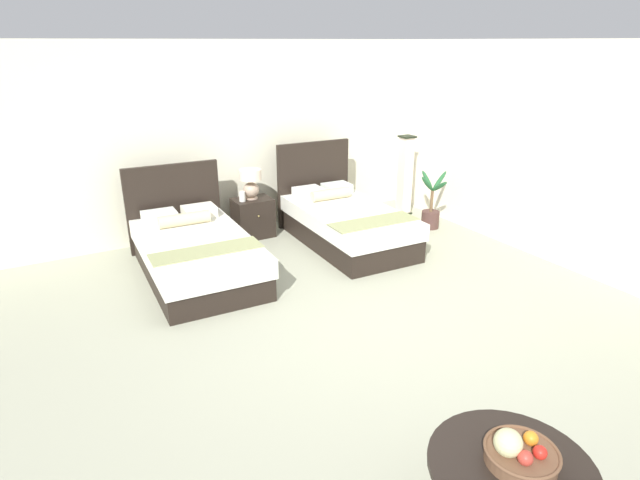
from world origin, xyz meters
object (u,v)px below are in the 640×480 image
object	(u,v)px
table_lamp	(251,182)
vase	(242,196)
potted_palm	(431,211)
bed_near_corner	(345,222)
bed_near_window	(195,252)
nightstand	(253,218)
fruit_bowl	(519,452)
floor_lamp_corner	(405,176)

from	to	relation	value
table_lamp	vase	size ratio (longest dim) A/B	2.98
potted_palm	table_lamp	bearing A→B (deg)	157.78
bed_near_corner	bed_near_window	bearing A→B (deg)	-179.98
nightstand	potted_palm	bearing A→B (deg)	-21.81
nightstand	table_lamp	bearing A→B (deg)	90.00
bed_near_corner	potted_palm	world-z (taller)	bed_near_corner
fruit_bowl	potted_palm	distance (m)	5.09
bed_near_corner	table_lamp	xyz separation A→B (m)	(-0.99, 0.85, 0.49)
nightstand	table_lamp	size ratio (longest dim) A/B	1.33
table_lamp	fruit_bowl	bearing A→B (deg)	-96.73
fruit_bowl	potted_palm	bearing A→B (deg)	53.81
nightstand	table_lamp	xyz separation A→B (m)	(-0.00, 0.02, 0.51)
bed_near_corner	floor_lamp_corner	size ratio (longest dim) A/B	1.69
table_lamp	potted_palm	xyz separation A→B (m)	(2.40, -0.98, -0.53)
bed_near_window	potted_palm	world-z (taller)	bed_near_window
nightstand	fruit_bowl	xyz separation A→B (m)	(-0.60, -5.06, 0.27)
bed_near_corner	fruit_bowl	distance (m)	4.52
bed_near_corner	potted_palm	distance (m)	1.42
table_lamp	floor_lamp_corner	world-z (taller)	floor_lamp_corner
nightstand	vase	xyz separation A→B (m)	(-0.16, -0.04, 0.34)
bed_near_window	potted_palm	bearing A→B (deg)	-2.10
bed_near_window	table_lamp	world-z (taller)	bed_near_window
bed_near_corner	fruit_bowl	xyz separation A→B (m)	(-1.59, -4.23, 0.25)
floor_lamp_corner	bed_near_window	bearing A→B (deg)	-170.43
nightstand	vase	size ratio (longest dim) A/B	3.97
potted_palm	vase	bearing A→B (deg)	160.20
fruit_bowl	floor_lamp_corner	xyz separation A→B (m)	(3.07, 4.82, 0.07)
bed_near_corner	nightstand	bearing A→B (deg)	139.87
bed_near_corner	nightstand	distance (m)	1.29
table_lamp	potted_palm	world-z (taller)	table_lamp
table_lamp	vase	bearing A→B (deg)	-159.02
nightstand	potted_palm	xyz separation A→B (m)	(2.40, -0.96, -0.02)
table_lamp	vase	xyz separation A→B (m)	(-0.16, -0.06, -0.17)
bed_near_window	vase	distance (m)	1.26
fruit_bowl	floor_lamp_corner	distance (m)	5.72
bed_near_corner	nightstand	world-z (taller)	bed_near_corner
bed_near_corner	floor_lamp_corner	world-z (taller)	floor_lamp_corner
bed_near_window	fruit_bowl	xyz separation A→B (m)	(0.48, -4.23, 0.27)
nightstand	potted_palm	distance (m)	2.58
fruit_bowl	table_lamp	bearing A→B (deg)	83.27
nightstand	fruit_bowl	size ratio (longest dim) A/B	1.38
floor_lamp_corner	potted_palm	bearing A→B (deg)	-95.53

